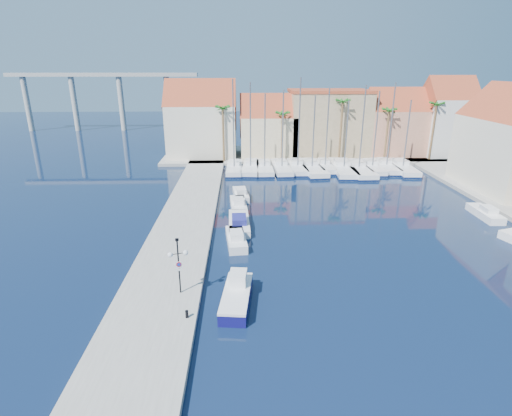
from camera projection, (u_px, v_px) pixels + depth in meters
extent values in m
plane|color=#081932|center=(283.00, 291.00, 29.70)|extent=(260.00, 260.00, 0.00)
cube|color=gray|center=(185.00, 223.00, 42.03)|extent=(6.00, 77.00, 0.50)
cube|color=gray|center=(310.00, 154.00, 75.20)|extent=(54.00, 16.00, 0.50)
cylinder|color=black|center=(179.00, 266.00, 27.88)|extent=(0.11, 0.11, 4.22)
cylinder|color=black|center=(174.00, 254.00, 27.48)|extent=(0.52, 0.20, 0.05)
cylinder|color=black|center=(182.00, 253.00, 27.65)|extent=(0.52, 0.20, 0.05)
sphere|color=white|center=(170.00, 255.00, 27.40)|extent=(0.38, 0.38, 0.38)
sphere|color=white|center=(186.00, 253.00, 27.73)|extent=(0.38, 0.38, 0.38)
cube|color=black|center=(177.00, 240.00, 27.21)|extent=(0.26, 0.19, 0.17)
cube|color=white|center=(179.00, 265.00, 27.79)|extent=(0.51, 0.18, 0.53)
cylinder|color=red|center=(179.00, 265.00, 27.75)|extent=(0.35, 0.12, 0.36)
cylinder|color=#1933A5|center=(179.00, 265.00, 27.74)|extent=(0.25, 0.09, 0.25)
cube|color=white|center=(179.00, 270.00, 27.91)|extent=(0.41, 0.15, 0.15)
cylinder|color=black|center=(187.00, 314.00, 25.62)|extent=(0.20, 0.20, 0.51)
cube|color=#100E53|center=(237.00, 299.00, 27.93)|extent=(2.40, 5.65, 0.82)
cube|color=white|center=(236.00, 293.00, 27.77)|extent=(2.40, 5.65, 0.18)
cube|color=white|center=(238.00, 278.00, 28.63)|extent=(1.34, 1.58, 1.01)
cube|color=white|center=(236.00, 239.00, 37.61)|extent=(2.19, 5.36, 0.80)
cube|color=white|center=(237.00, 235.00, 36.89)|extent=(1.35, 1.93, 0.60)
cube|color=white|center=(239.00, 223.00, 41.49)|extent=(2.26, 6.55, 0.80)
cube|color=navy|center=(239.00, 219.00, 40.64)|extent=(1.52, 2.31, 0.60)
cube|color=white|center=(238.00, 205.00, 47.00)|extent=(2.10, 5.52, 0.80)
cube|color=white|center=(239.00, 201.00, 46.26)|extent=(1.34, 1.97, 0.60)
cube|color=white|center=(241.00, 195.00, 50.89)|extent=(2.17, 5.33, 0.80)
cube|color=white|center=(241.00, 191.00, 50.17)|extent=(1.34, 1.92, 0.60)
cube|color=white|center=(485.00, 214.00, 44.26)|extent=(1.89, 5.39, 0.80)
cube|color=white|center=(489.00, 209.00, 43.53)|extent=(1.26, 1.91, 0.60)
cube|color=white|center=(234.00, 169.00, 63.49)|extent=(2.46, 9.01, 1.00)
cube|color=#0D1B43|center=(234.00, 171.00, 63.59)|extent=(2.52, 9.07, 0.28)
cube|color=white|center=(234.00, 163.00, 64.07)|extent=(1.67, 2.72, 0.60)
cylinder|color=slate|center=(233.00, 124.00, 60.71)|extent=(0.20, 0.20, 13.14)
cube|color=white|center=(251.00, 168.00, 63.94)|extent=(3.33, 9.89, 1.00)
cube|color=#0D1B43|center=(251.00, 170.00, 64.05)|extent=(3.39, 9.95, 0.28)
cube|color=white|center=(251.00, 162.00, 64.59)|extent=(2.00, 3.05, 0.60)
cylinder|color=slate|center=(250.00, 125.00, 61.21)|extent=(0.20, 0.20, 12.69)
cube|color=white|center=(264.00, 168.00, 63.67)|extent=(2.52, 9.25, 1.00)
cube|color=#0D1B43|center=(264.00, 170.00, 63.78)|extent=(2.58, 9.31, 0.28)
cube|color=white|center=(264.00, 162.00, 64.28)|extent=(1.72, 2.79, 0.60)
cylinder|color=slate|center=(265.00, 131.00, 61.23)|extent=(0.20, 0.20, 11.09)
cube|color=white|center=(281.00, 168.00, 63.87)|extent=(2.86, 9.74, 1.00)
cube|color=#0D1B43|center=(281.00, 170.00, 63.97)|extent=(2.92, 9.80, 0.28)
cube|color=white|center=(281.00, 162.00, 64.51)|extent=(1.86, 2.96, 0.60)
cylinder|color=slate|center=(283.00, 129.00, 61.32)|extent=(0.20, 0.20, 11.56)
cube|color=white|center=(297.00, 168.00, 64.26)|extent=(2.50, 9.48, 1.00)
cube|color=#0D1B43|center=(297.00, 169.00, 64.36)|extent=(2.56, 9.54, 0.28)
cube|color=white|center=(297.00, 161.00, 64.88)|extent=(1.73, 2.85, 0.60)
cylinder|color=slate|center=(299.00, 123.00, 61.42)|extent=(0.20, 0.20, 13.37)
cube|color=white|center=(311.00, 168.00, 63.79)|extent=(3.86, 11.51, 1.00)
cube|color=#0D1B43|center=(311.00, 170.00, 63.89)|extent=(3.93, 11.58, 0.28)
cube|color=white|center=(310.00, 162.00, 64.58)|extent=(2.33, 3.55, 0.60)
cylinder|color=slate|center=(314.00, 132.00, 61.30)|extent=(0.20, 0.20, 10.79)
cube|color=white|center=(324.00, 167.00, 64.66)|extent=(2.29, 8.25, 1.00)
cube|color=#0D1B43|center=(324.00, 169.00, 64.76)|extent=(2.35, 8.31, 0.28)
cube|color=white|center=(324.00, 161.00, 65.16)|extent=(1.54, 2.49, 0.60)
cylinder|color=slate|center=(327.00, 127.00, 62.14)|extent=(0.20, 0.20, 11.79)
cube|color=white|center=(343.00, 169.00, 63.61)|extent=(3.95, 12.18, 1.00)
cube|color=#0D1B43|center=(343.00, 170.00, 63.72)|extent=(4.02, 12.24, 0.28)
cube|color=white|center=(342.00, 162.00, 64.48)|extent=(2.43, 3.74, 0.60)
cylinder|color=slate|center=(346.00, 134.00, 61.20)|extent=(0.20, 0.20, 10.09)
cube|color=white|center=(358.00, 169.00, 63.15)|extent=(3.14, 11.65, 1.00)
cube|color=#0D1B43|center=(358.00, 171.00, 63.26)|extent=(3.20, 11.71, 0.28)
cube|color=white|center=(356.00, 163.00, 63.98)|extent=(2.15, 3.51, 0.60)
cylinder|color=slate|center=(363.00, 127.00, 60.39)|extent=(0.20, 0.20, 12.30)
cube|color=white|center=(371.00, 168.00, 64.12)|extent=(2.49, 9.15, 1.00)
cube|color=#0D1B43|center=(371.00, 170.00, 64.23)|extent=(2.55, 9.21, 0.28)
cube|color=white|center=(370.00, 162.00, 64.71)|extent=(1.69, 2.76, 0.60)
cylinder|color=slate|center=(376.00, 129.00, 61.63)|extent=(0.20, 0.20, 11.41)
cube|color=white|center=(385.00, 167.00, 64.70)|extent=(2.60, 9.49, 1.00)
cube|color=#0D1B43|center=(385.00, 169.00, 64.81)|extent=(2.66, 9.55, 0.28)
cube|color=white|center=(384.00, 161.00, 65.33)|extent=(1.76, 2.86, 0.60)
cylinder|color=slate|center=(391.00, 125.00, 61.99)|extent=(0.20, 0.20, 12.64)
cube|color=white|center=(402.00, 168.00, 64.05)|extent=(3.31, 10.57, 1.00)
cube|color=#0D1B43|center=(401.00, 170.00, 64.15)|extent=(3.37, 10.63, 0.28)
cube|color=white|center=(400.00, 162.00, 64.76)|extent=(2.08, 3.23, 0.60)
cylinder|color=slate|center=(407.00, 134.00, 61.71)|extent=(0.20, 0.20, 10.10)
cube|color=beige|center=(202.00, 130.00, 71.98)|extent=(12.00, 9.00, 9.00)
cube|color=maroon|center=(201.00, 105.00, 70.48)|extent=(12.30, 9.00, 9.00)
cube|color=#CBB88F|center=(268.00, 136.00, 72.73)|extent=(10.00, 8.00, 7.00)
cube|color=maroon|center=(269.00, 116.00, 71.56)|extent=(10.30, 8.00, 8.00)
cube|color=#9B885F|center=(328.00, 123.00, 73.39)|extent=(14.00, 10.00, 11.00)
cube|color=maroon|center=(330.00, 91.00, 71.47)|extent=(14.20, 10.20, 0.50)
cube|color=tan|center=(393.00, 132.00, 73.36)|extent=(10.00, 8.00, 8.00)
cube|color=maroon|center=(396.00, 110.00, 72.03)|extent=(10.30, 8.00, 8.00)
cube|color=silver|center=(445.00, 127.00, 72.39)|extent=(8.00, 8.00, 10.00)
cube|color=maroon|center=(449.00, 99.00, 70.73)|extent=(8.30, 8.00, 8.00)
cube|color=beige|center=(511.00, 155.00, 51.76)|extent=(9.00, 14.00, 9.00)
cylinder|color=brown|center=(223.00, 135.00, 67.41)|extent=(0.36, 0.36, 9.00)
sphere|color=#1D611B|center=(223.00, 108.00, 65.96)|extent=(2.60, 2.60, 2.60)
cylinder|color=brown|center=(282.00, 137.00, 67.92)|extent=(0.36, 0.36, 8.00)
sphere|color=#1D611B|center=(283.00, 114.00, 66.64)|extent=(2.60, 2.60, 2.60)
cylinder|color=brown|center=(341.00, 131.00, 67.93)|extent=(0.36, 0.36, 10.00)
sphere|color=#1D611B|center=(343.00, 102.00, 66.32)|extent=(2.60, 2.60, 2.60)
cylinder|color=brown|center=(387.00, 135.00, 68.46)|extent=(0.36, 0.36, 8.50)
sphere|color=#1D611B|center=(389.00, 111.00, 67.09)|extent=(2.60, 2.60, 2.60)
cylinder|color=brown|center=(433.00, 132.00, 68.57)|extent=(0.36, 0.36, 9.50)
sphere|color=#1D611B|center=(437.00, 104.00, 67.04)|extent=(2.60, 2.60, 2.60)
cube|color=#9E9E99|center=(102.00, 75.00, 101.00)|extent=(48.00, 2.20, 0.90)
cylinder|color=#9E9E99|center=(27.00, 103.00, 102.64)|extent=(1.40, 1.40, 14.00)
cylinder|color=#9E9E99|center=(74.00, 103.00, 103.05)|extent=(1.40, 1.40, 14.00)
cylinder|color=#9E9E99|center=(121.00, 103.00, 103.47)|extent=(1.40, 1.40, 14.00)
cylinder|color=#9E9E99|center=(168.00, 103.00, 103.88)|extent=(1.40, 1.40, 14.00)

